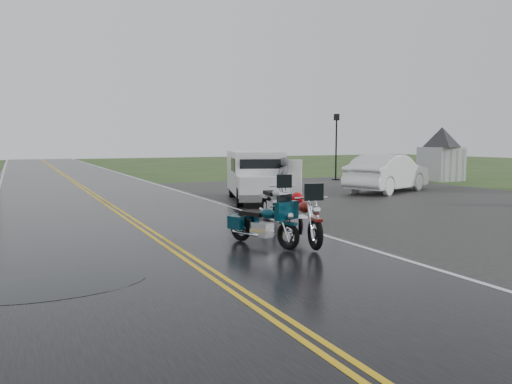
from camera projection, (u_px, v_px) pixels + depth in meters
ground at (179, 253)px, 10.57m from camera, size 120.00×120.00×0.00m
road at (103, 201)px, 19.52m from camera, size 8.00×100.00×0.04m
parking_pad at (408, 200)px, 19.83m from camera, size 14.00×24.00×0.03m
visitor_center at (442, 141)px, 29.76m from camera, size 16.00×10.00×4.80m
motorcycle_red at (315, 221)px, 10.52m from camera, size 1.31×2.49×1.40m
motorcycle_teal at (288, 225)px, 10.58m from camera, size 1.36×2.15×1.19m
motorcycle_silver at (285, 204)px, 13.40m from camera, size 1.26×2.47×1.39m
van_white at (240, 180)px, 17.70m from camera, size 3.43×5.46×2.01m
person_at_van at (283, 183)px, 17.86m from camera, size 0.76×0.66×1.77m
sedan_white at (388, 174)px, 23.01m from camera, size 5.53×3.75×1.72m
lamp_post_far_right at (336, 147)px, 29.89m from camera, size 0.35×0.35×4.03m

